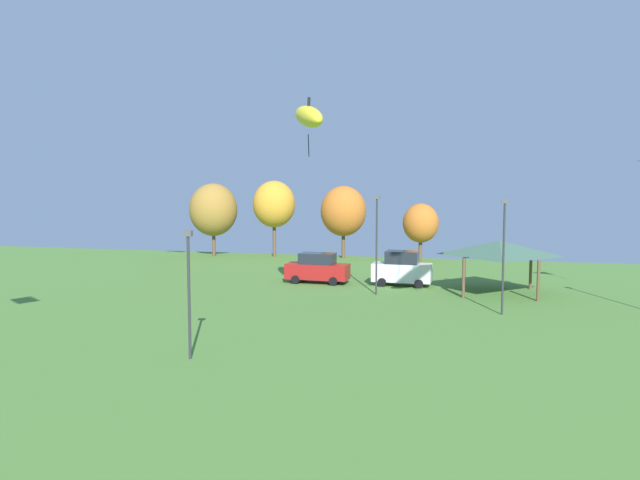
% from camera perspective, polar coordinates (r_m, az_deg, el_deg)
% --- Properties ---
extents(kite_flying_0, '(3.57, 5.32, 3.43)m').
position_cam_1_polar(kite_flying_0, '(33.26, -1.15, 12.25)').
color(kite_flying_0, yellow).
extents(parked_car_leftmost, '(4.78, 2.10, 2.28)m').
position_cam_1_polar(parked_car_leftmost, '(43.15, -0.26, -2.84)').
color(parked_car_leftmost, maroon).
rests_on(parked_car_leftmost, ground).
extents(parked_car_second_from_left, '(4.33, 2.09, 2.56)m').
position_cam_1_polar(parked_car_second_from_left, '(42.37, 8.20, -2.86)').
color(parked_car_second_from_left, silver).
rests_on(parked_car_second_from_left, ground).
extents(park_pavilion, '(5.93, 6.02, 3.60)m').
position_cam_1_polar(park_pavilion, '(40.45, 17.49, -0.79)').
color(park_pavilion, brown).
rests_on(park_pavilion, ground).
extents(light_post_0, '(0.36, 0.20, 5.32)m').
position_cam_1_polar(light_post_0, '(23.97, -12.98, -4.49)').
color(light_post_0, '#2D2D33').
rests_on(light_post_0, ground).
extents(light_post_2, '(0.36, 0.20, 6.48)m').
position_cam_1_polar(light_post_2, '(33.35, 17.89, -0.97)').
color(light_post_2, '#2D2D33').
rests_on(light_post_2, ground).
extents(light_post_3, '(0.36, 0.20, 6.64)m').
position_cam_1_polar(light_post_3, '(38.18, 5.68, 0.06)').
color(light_post_3, '#2D2D33').
rests_on(light_post_3, ground).
extents(treeline_tree_0, '(5.11, 5.11, 7.80)m').
position_cam_1_polar(treeline_tree_0, '(62.04, -10.62, 2.98)').
color(treeline_tree_0, brown).
rests_on(treeline_tree_0, ground).
extents(treeline_tree_1, '(4.50, 4.50, 8.07)m').
position_cam_1_polar(treeline_tree_1, '(60.70, -4.61, 3.58)').
color(treeline_tree_1, brown).
rests_on(treeline_tree_1, ground).
extents(treeline_tree_2, '(4.74, 4.74, 7.51)m').
position_cam_1_polar(treeline_tree_2, '(59.17, 2.36, 2.90)').
color(treeline_tree_2, brown).
rests_on(treeline_tree_2, ground).
extents(treeline_tree_3, '(3.51, 3.51, 5.76)m').
position_cam_1_polar(treeline_tree_3, '(57.00, 10.04, 1.66)').
color(treeline_tree_3, brown).
rests_on(treeline_tree_3, ground).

